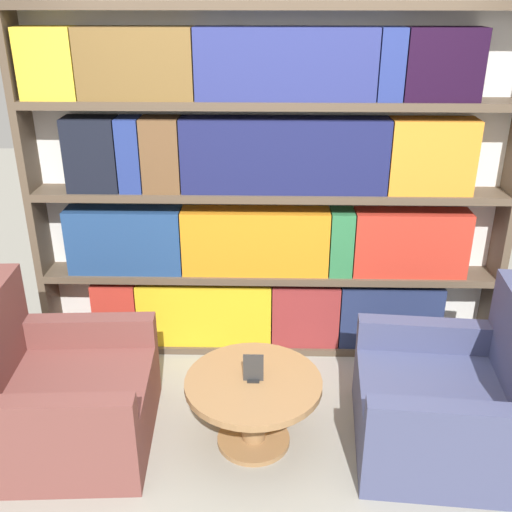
% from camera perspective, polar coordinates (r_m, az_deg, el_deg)
% --- Properties ---
extents(ground_plane, '(14.00, 14.00, 0.00)m').
position_cam_1_polar(ground_plane, '(3.51, 1.10, -19.35)').
color(ground_plane, gray).
extents(bookshelf, '(3.18, 0.30, 2.35)m').
position_cam_1_polar(bookshelf, '(3.99, 1.01, 5.79)').
color(bookshelf, silver).
rests_on(bookshelf, ground_plane).
extents(armchair_left, '(0.97, 0.97, 0.93)m').
position_cam_1_polar(armchair_left, '(3.65, -18.25, -12.71)').
color(armchair_left, brown).
rests_on(armchair_left, ground_plane).
extents(armchair_right, '(0.99, 0.99, 0.93)m').
position_cam_1_polar(armchair_right, '(3.61, 18.18, -13.23)').
color(armchair_right, '#42476B').
rests_on(armchair_right, ground_plane).
extents(coffee_table, '(0.77, 0.77, 0.43)m').
position_cam_1_polar(coffee_table, '(3.45, -0.18, -13.38)').
color(coffee_table, olive).
rests_on(coffee_table, ground_plane).
extents(table_sign, '(0.11, 0.06, 0.17)m').
position_cam_1_polar(table_sign, '(3.34, -0.18, -10.76)').
color(table_sign, black).
rests_on(table_sign, coffee_table).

